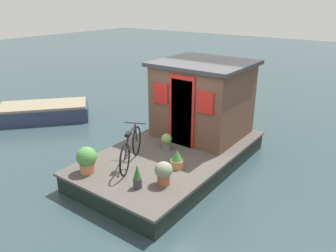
{
  "coord_description": "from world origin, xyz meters",
  "views": [
    {
      "loc": [
        -6.04,
        -4.3,
        3.98
      ],
      "look_at": [
        -0.2,
        0.0,
        1.17
      ],
      "focal_mm": 35.5,
      "sensor_mm": 36.0,
      "label": 1
    }
  ],
  "objects_px": {
    "potted_plant_thyme": "(164,172)",
    "bicycle": "(131,148)",
    "potted_plant_rosemary": "(87,159)",
    "potted_plant_geranium": "(167,141)",
    "potted_plant_succulent": "(137,177)",
    "potted_plant_mint": "(177,159)",
    "houseboat_cabin": "(203,98)",
    "dinghy_boat": "(44,112)"
  },
  "relations": [
    {
      "from": "potted_plant_mint",
      "to": "potted_plant_geranium",
      "type": "bearing_deg",
      "value": 49.66
    },
    {
      "from": "potted_plant_mint",
      "to": "potted_plant_succulent",
      "type": "bearing_deg",
      "value": 172.33
    },
    {
      "from": "potted_plant_mint",
      "to": "potted_plant_succulent",
      "type": "distance_m",
      "value": 1.14
    },
    {
      "from": "potted_plant_geranium",
      "to": "potted_plant_mint",
      "type": "distance_m",
      "value": 1.01
    },
    {
      "from": "potted_plant_geranium",
      "to": "potted_plant_succulent",
      "type": "relative_size",
      "value": 0.8
    },
    {
      "from": "bicycle",
      "to": "potted_plant_rosemary",
      "type": "distance_m",
      "value": 0.99
    },
    {
      "from": "dinghy_boat",
      "to": "potted_plant_rosemary",
      "type": "bearing_deg",
      "value": -114.18
    },
    {
      "from": "bicycle",
      "to": "dinghy_boat",
      "type": "xyz_separation_m",
      "value": [
        1.32,
        5.31,
        -0.58
      ]
    },
    {
      "from": "bicycle",
      "to": "potted_plant_succulent",
      "type": "relative_size",
      "value": 3.05
    },
    {
      "from": "bicycle",
      "to": "potted_plant_succulent",
      "type": "xyz_separation_m",
      "value": [
        -0.68,
        -0.78,
        -0.15
      ]
    },
    {
      "from": "bicycle",
      "to": "potted_plant_mint",
      "type": "height_order",
      "value": "bicycle"
    },
    {
      "from": "houseboat_cabin",
      "to": "potted_plant_rosemary",
      "type": "xyz_separation_m",
      "value": [
        -3.34,
        0.84,
        -0.69
      ]
    },
    {
      "from": "potted_plant_geranium",
      "to": "houseboat_cabin",
      "type": "bearing_deg",
      "value": -6.93
    },
    {
      "from": "potted_plant_thyme",
      "to": "bicycle",
      "type": "bearing_deg",
      "value": 76.33
    },
    {
      "from": "potted_plant_rosemary",
      "to": "potted_plant_succulent",
      "type": "height_order",
      "value": "potted_plant_rosemary"
    },
    {
      "from": "bicycle",
      "to": "potted_plant_geranium",
      "type": "xyz_separation_m",
      "value": [
        1.11,
        -0.16,
        -0.17
      ]
    },
    {
      "from": "potted_plant_thyme",
      "to": "potted_plant_rosemary",
      "type": "bearing_deg",
      "value": 109.45
    },
    {
      "from": "houseboat_cabin",
      "to": "dinghy_boat",
      "type": "xyz_separation_m",
      "value": [
        -1.18,
        5.64,
        -1.19
      ]
    },
    {
      "from": "potted_plant_rosemary",
      "to": "dinghy_boat",
      "type": "relative_size",
      "value": 0.19
    },
    {
      "from": "potted_plant_succulent",
      "to": "dinghy_boat",
      "type": "bearing_deg",
      "value": 71.84
    },
    {
      "from": "potted_plant_rosemary",
      "to": "potted_plant_mint",
      "type": "bearing_deg",
      "value": -47.97
    },
    {
      "from": "houseboat_cabin",
      "to": "potted_plant_mint",
      "type": "bearing_deg",
      "value": -163.64
    },
    {
      "from": "potted_plant_rosemary",
      "to": "potted_plant_mint",
      "type": "xyz_separation_m",
      "value": [
        1.29,
        -1.44,
        -0.11
      ]
    },
    {
      "from": "potted_plant_thyme",
      "to": "dinghy_boat",
      "type": "xyz_separation_m",
      "value": [
        1.59,
        6.43,
        -0.46
      ]
    },
    {
      "from": "potted_plant_rosemary",
      "to": "potted_plant_geranium",
      "type": "distance_m",
      "value": 2.06
    },
    {
      "from": "bicycle",
      "to": "potted_plant_thyme",
      "type": "xyz_separation_m",
      "value": [
        -0.27,
        -1.11,
        -0.12
      ]
    },
    {
      "from": "bicycle",
      "to": "potted_plant_geranium",
      "type": "height_order",
      "value": "bicycle"
    },
    {
      "from": "potted_plant_succulent",
      "to": "dinghy_boat",
      "type": "xyz_separation_m",
      "value": [
        2.0,
        6.09,
        -0.43
      ]
    },
    {
      "from": "houseboat_cabin",
      "to": "potted_plant_succulent",
      "type": "xyz_separation_m",
      "value": [
        -3.18,
        -0.45,
        -0.77
      ]
    },
    {
      "from": "bicycle",
      "to": "potted_plant_rosemary",
      "type": "xyz_separation_m",
      "value": [
        -0.84,
        0.51,
        -0.08
      ]
    },
    {
      "from": "potted_plant_succulent",
      "to": "bicycle",
      "type": "bearing_deg",
      "value": 48.8
    },
    {
      "from": "potted_plant_thyme",
      "to": "potted_plant_succulent",
      "type": "xyz_separation_m",
      "value": [
        -0.41,
        0.33,
        -0.03
      ]
    },
    {
      "from": "bicycle",
      "to": "potted_plant_rosemary",
      "type": "relative_size",
      "value": 2.64
    },
    {
      "from": "potted_plant_geranium",
      "to": "potted_plant_succulent",
      "type": "bearing_deg",
      "value": -160.96
    },
    {
      "from": "houseboat_cabin",
      "to": "potted_plant_mint",
      "type": "distance_m",
      "value": 2.28
    },
    {
      "from": "potted_plant_rosemary",
      "to": "dinghy_boat",
      "type": "bearing_deg",
      "value": 65.82
    },
    {
      "from": "houseboat_cabin",
      "to": "potted_plant_mint",
      "type": "height_order",
      "value": "houseboat_cabin"
    },
    {
      "from": "potted_plant_rosemary",
      "to": "dinghy_boat",
      "type": "xyz_separation_m",
      "value": [
        2.16,
        4.81,
        -0.5
      ]
    },
    {
      "from": "houseboat_cabin",
      "to": "dinghy_boat",
      "type": "height_order",
      "value": "houseboat_cabin"
    },
    {
      "from": "houseboat_cabin",
      "to": "potted_plant_thyme",
      "type": "height_order",
      "value": "houseboat_cabin"
    },
    {
      "from": "potted_plant_rosemary",
      "to": "houseboat_cabin",
      "type": "bearing_deg",
      "value": -14.06
    },
    {
      "from": "houseboat_cabin",
      "to": "potted_plant_geranium",
      "type": "height_order",
      "value": "houseboat_cabin"
    }
  ]
}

